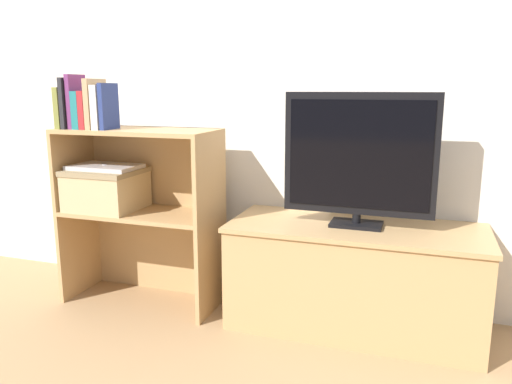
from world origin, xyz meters
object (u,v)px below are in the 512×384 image
Objects in this scene: book_plum at (76,102)px; book_crimson at (90,110)px; book_olive at (67,108)px; storage_basket_left at (106,187)px; book_tan at (96,104)px; book_ivory at (102,107)px; laptop at (105,167)px; book_charcoal at (71,103)px; book_teal at (83,110)px; tv at (359,157)px; tv_stand at (354,277)px; book_navy at (109,106)px.

book_plum is 0.08m from book_crimson.
book_olive is 0.42m from storage_basket_left.
book_ivory is at bearing 0.00° from book_tan.
book_charcoal is at bearing -159.11° from laptop.
book_ivory is 0.61× the size of storage_basket_left.
tv is at bearing 5.29° from book_teal.
storage_basket_left is (-1.22, -0.07, 0.34)m from tv_stand.
tv_stand is 0.54m from tv.
book_charcoal is 0.43m from storage_basket_left.
book_charcoal reaches higher than book_tan.
tv_stand is 6.20× the size of book_crimson.
book_tan reaches higher than tv_stand.
book_charcoal is 1.35× the size of book_teal.
book_navy is (0.18, 0.00, -0.02)m from book_plum.
book_tan reaches higher than laptop.
book_teal is 0.11m from book_ivory.
book_tan reaches higher than book_navy.
tv_stand is at bearing 3.31° from storage_basket_left.
book_tan is 0.31m from laptop.
book_navy is (-1.14, -0.12, 0.74)m from tv_stand.
tv_stand is 3.26× the size of storage_basket_left.
book_olive is at bearing -175.07° from tv.
book_tan is 1.14× the size of book_ivory.
storage_basket_left is (0.07, 0.05, -0.38)m from book_teal.
book_navy is at bearing -174.05° from tv.
book_crimson is at bearing 180.00° from book_tan.
book_charcoal is at bearing -0.00° from book_olive.
book_tan is at bearing 0.00° from book_olive.
book_plum is 1.24× the size of book_ivory.
book_charcoal is at bearing -180.00° from book_crimson.
book_plum is at bearing 180.00° from book_teal.
laptop is at bearing -176.69° from tv_stand.
laptop is at bearing -7.13° from storage_basket_left.
book_charcoal is at bearing -180.00° from book_ivory.
tv is 1.35m from book_plum.
book_plum is (0.06, 0.00, 0.03)m from book_olive.
book_ivory is 0.96× the size of book_navy.
book_charcoal reaches higher than tv_stand.
book_teal reaches higher than laptop.
book_crimson is at bearing 0.00° from book_plum.
book_crimson is at bearing -121.34° from laptop.
book_crimson is 0.84× the size of book_navy.
book_plum reaches higher than book_crimson.
book_tan is (0.04, 0.00, 0.03)m from book_crimson.
book_charcoal reaches higher than tv.
book_navy is at bearing 0.00° from book_plum.
storage_basket_left is at bearing 146.97° from book_navy.
book_charcoal reaches higher than laptop.
book_navy reaches higher than tv_stand.
book_teal reaches higher than tv.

